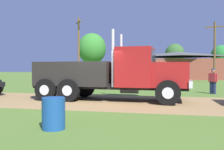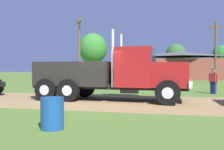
# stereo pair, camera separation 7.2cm
# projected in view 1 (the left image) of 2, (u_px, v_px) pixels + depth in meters

# --- Properties ---
(ground_plane) EXTENTS (200.00, 200.00, 0.00)m
(ground_plane) POSITION_uv_depth(u_px,v_px,m) (99.00, 101.00, 12.50)
(ground_plane) COLOR #50702A
(dirt_track) EXTENTS (120.00, 5.91, 0.01)m
(dirt_track) POSITION_uv_depth(u_px,v_px,m) (99.00, 101.00, 12.50)
(dirt_track) COLOR #99774A
(dirt_track) RESTS_ON ground_plane
(truck_foreground_white) EXTENTS (8.23, 2.91, 3.56)m
(truck_foreground_white) POSITION_uv_depth(u_px,v_px,m) (110.00, 75.00, 12.93)
(truck_foreground_white) COLOR black
(truck_foreground_white) RESTS_ON ground_plane
(visitor_far_side) EXTENTS (0.51, 0.49, 1.64)m
(visitor_far_side) POSITION_uv_depth(u_px,v_px,m) (213.00, 80.00, 16.15)
(visitor_far_side) COLOR #B22D33
(visitor_far_side) RESTS_ON ground_plane
(steel_barrel) EXTENTS (0.63, 0.63, 0.87)m
(steel_barrel) POSITION_uv_depth(u_px,v_px,m) (54.00, 113.00, 6.71)
(steel_barrel) COLOR #19478C
(steel_barrel) RESTS_ON ground_plane
(shed_building) EXTENTS (13.68, 8.86, 4.40)m
(shed_building) POSITION_uv_depth(u_px,v_px,m) (179.00, 66.00, 39.95)
(shed_building) COLOR brown
(shed_building) RESTS_ON ground_plane
(utility_pole_near) EXTENTS (1.38, 1.88, 8.62)m
(utility_pole_near) POSITION_uv_depth(u_px,v_px,m) (79.00, 47.00, 33.82)
(utility_pole_near) COLOR brown
(utility_pole_near) RESTS_ON ground_plane
(utility_pole_far) EXTENTS (2.20, 0.34, 7.28)m
(utility_pole_far) POSITION_uv_depth(u_px,v_px,m) (215.00, 50.00, 29.72)
(utility_pole_far) COLOR brown
(utility_pole_far) RESTS_ON ground_plane
(tree_left) EXTENTS (5.34, 5.34, 8.42)m
(tree_left) POSITION_uv_depth(u_px,v_px,m) (92.00, 49.00, 47.03)
(tree_left) COLOR #513823
(tree_left) RESTS_ON ground_plane
(tree_mid) EXTENTS (4.07, 4.07, 6.95)m
(tree_mid) POSITION_uv_depth(u_px,v_px,m) (175.00, 54.00, 52.01)
(tree_mid) COLOR #513823
(tree_mid) RESTS_ON ground_plane
(tree_right) EXTENTS (3.91, 3.91, 6.55)m
(tree_right) POSITION_uv_depth(u_px,v_px,m) (221.00, 56.00, 50.80)
(tree_right) COLOR #513823
(tree_right) RESTS_ON ground_plane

